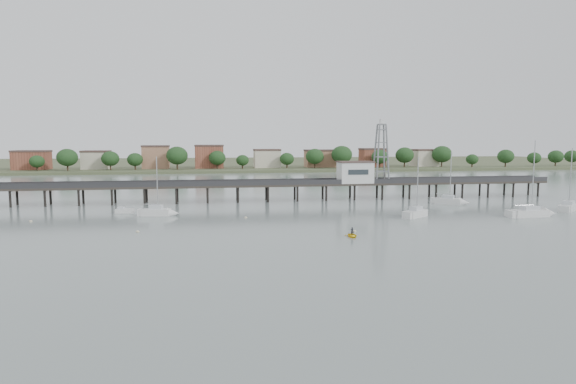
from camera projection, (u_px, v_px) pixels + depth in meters
The scene contains 14 objects.
ground_plane at pixel (299, 267), 54.34m from camera, with size 500.00×500.00×0.00m, color gray.
pier at pixel (252, 185), 112.83m from camera, with size 150.00×5.00×5.50m.
pier_building at pixel (355, 172), 116.52m from camera, with size 8.40×5.40×5.30m.
lattice_tower at pixel (381, 154), 117.09m from camera, with size 3.20×3.20×15.50m.
sailboat_e at pixel (453, 201), 107.82m from camera, with size 7.30×6.32×12.50m.
sailboat_c at pixel (419, 213), 90.31m from camera, with size 6.94×5.75×11.76m.
sailboat_b at pixel (161, 212), 91.36m from camera, with size 7.32×3.35×11.79m.
sailboat_d at pixel (536, 213), 90.56m from camera, with size 9.33×3.12×15.12m.
sailboat_f at pixel (570, 207), 98.94m from camera, with size 7.88×6.87×13.45m.
white_tender at pixel (124, 211), 94.94m from camera, with size 3.63×1.92×1.35m.
yellow_dinghy at pixel (352, 237), 71.31m from camera, with size 1.95×0.57×2.74m, color yellow.
dinghy_occupant at pixel (352, 237), 71.31m from camera, with size 0.44×1.20×0.29m, color black.
mooring_buoys at pixel (245, 221), 85.37m from camera, with size 76.20×25.82×0.39m.
far_shore at pixel (227, 163), 289.45m from camera, with size 500.00×170.00×10.40m.
Camera 1 is at (-9.78, -52.26, 14.12)m, focal length 30.00 mm.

